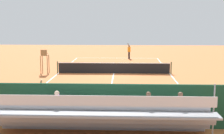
% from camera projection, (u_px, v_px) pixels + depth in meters
% --- Properties ---
extents(ground_plane, '(60.00, 60.00, 0.00)m').
position_uv_depth(ground_plane, '(114.00, 73.00, 27.97)').
color(ground_plane, '#C66B38').
extents(court_line_markings, '(10.10, 22.20, 0.01)m').
position_uv_depth(court_line_markings, '(114.00, 73.00, 28.01)').
color(court_line_markings, white).
rests_on(court_line_markings, ground).
extents(tennis_net, '(10.30, 0.10, 1.07)m').
position_uv_depth(tennis_net, '(114.00, 68.00, 27.90)').
color(tennis_net, black).
rests_on(tennis_net, ground).
extents(backdrop_wall, '(18.00, 0.16, 2.00)m').
position_uv_depth(backdrop_wall, '(103.00, 106.00, 14.00)').
color(backdrop_wall, '#194228').
rests_on(backdrop_wall, ground).
extents(bleacher_stand, '(9.06, 2.40, 2.35)m').
position_uv_depth(bleacher_stand, '(100.00, 117.00, 12.70)').
color(bleacher_stand, gray).
rests_on(bleacher_stand, ground).
extents(umpire_chair, '(0.67, 0.67, 2.14)m').
position_uv_depth(umpire_chair, '(44.00, 59.00, 27.80)').
color(umpire_chair, olive).
rests_on(umpire_chair, ground).
extents(courtside_bench, '(1.80, 0.40, 0.93)m').
position_uv_depth(courtside_bench, '(167.00, 111.00, 14.66)').
color(courtside_bench, '#9E754C').
rests_on(courtside_bench, ground).
extents(equipment_bag, '(0.90, 0.36, 0.36)m').
position_uv_depth(equipment_bag, '(126.00, 119.00, 14.67)').
color(equipment_bag, black).
rests_on(equipment_bag, ground).
extents(tennis_player, '(0.47, 0.55, 1.93)m').
position_uv_depth(tennis_player, '(129.00, 50.00, 38.01)').
color(tennis_player, black).
rests_on(tennis_player, ground).
extents(tennis_racket, '(0.34, 0.58, 0.03)m').
position_uv_depth(tennis_racket, '(123.00, 59.00, 37.55)').
color(tennis_racket, black).
rests_on(tennis_racket, ground).
extents(tennis_ball_near, '(0.07, 0.07, 0.07)m').
position_uv_depth(tennis_ball_near, '(116.00, 63.00, 34.62)').
color(tennis_ball_near, '#CCDB33').
rests_on(tennis_ball_near, ground).
extents(line_judge, '(0.37, 0.53, 1.93)m').
position_uv_depth(line_judge, '(39.00, 99.00, 15.08)').
color(line_judge, '#232328').
rests_on(line_judge, ground).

